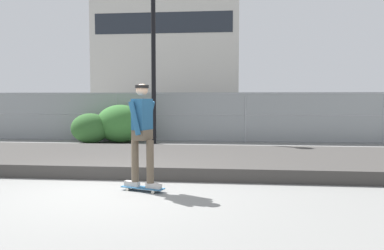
% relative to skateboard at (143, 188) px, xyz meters
% --- Properties ---
extents(ground_plane, '(120.00, 120.00, 0.00)m').
position_rel_skateboard_xyz_m(ground_plane, '(-0.47, -0.08, -0.06)').
color(ground_plane, slate).
extents(gravel_berm, '(13.98, 3.92, 0.27)m').
position_rel_skateboard_xyz_m(gravel_berm, '(-0.47, 2.80, 0.08)').
color(gravel_berm, '#3D3A38').
rests_on(gravel_berm, ground_plane).
extents(skateboard, '(0.82, 0.43, 0.07)m').
position_rel_skateboard_xyz_m(skateboard, '(0.00, 0.00, 0.00)').
color(skateboard, '#2D608C').
rests_on(skateboard, ground_plane).
extents(skater, '(0.72, 0.62, 1.82)m').
position_rel_skateboard_xyz_m(skater, '(-0.00, 0.00, 1.06)').
color(skater, '#B2ADA8').
rests_on(skater, skateboard).
extents(chain_fence, '(24.57, 0.06, 1.85)m').
position_rel_skateboard_xyz_m(chain_fence, '(-0.47, 8.07, 0.87)').
color(chain_fence, gray).
rests_on(chain_fence, ground_plane).
extents(street_lamp, '(0.44, 0.44, 7.43)m').
position_rel_skateboard_xyz_m(street_lamp, '(-1.29, 7.26, 4.51)').
color(street_lamp, black).
rests_on(street_lamp, ground_plane).
extents(parked_car_near, '(4.45, 2.05, 1.66)m').
position_rel_skateboard_xyz_m(parked_car_near, '(-3.64, 11.77, 0.78)').
color(parked_car_near, black).
rests_on(parked_car_near, ground_plane).
extents(parked_car_mid, '(4.45, 2.05, 1.66)m').
position_rel_skateboard_xyz_m(parked_car_mid, '(1.88, 11.57, 0.78)').
color(parked_car_mid, '#566B4C').
rests_on(parked_car_mid, ground_plane).
extents(parked_car_far, '(4.49, 2.12, 1.66)m').
position_rel_skateboard_xyz_m(parked_car_far, '(7.65, 11.53, 0.78)').
color(parked_car_far, maroon).
rests_on(parked_car_far, ground_plane).
extents(library_building, '(18.31, 12.90, 17.21)m').
position_rel_skateboard_xyz_m(library_building, '(-7.20, 47.77, 8.55)').
color(library_building, '#B2AFA8').
rests_on(library_building, ground_plane).
extents(shrub_left, '(1.41, 1.16, 1.09)m').
position_rel_skateboard_xyz_m(shrub_left, '(-3.63, 7.15, 0.49)').
color(shrub_left, '#2D5B28').
rests_on(shrub_left, ground_plane).
extents(shrub_center, '(1.81, 1.48, 1.40)m').
position_rel_skateboard_xyz_m(shrub_center, '(-2.59, 7.49, 0.64)').
color(shrub_center, '#336B2D').
rests_on(shrub_center, ground_plane).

